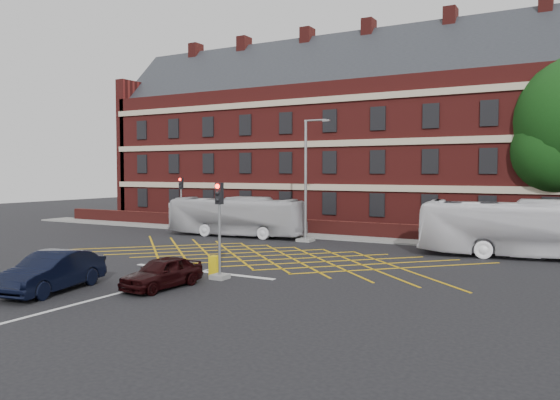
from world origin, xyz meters
The scene contains 16 objects.
ground centered at (0.00, 0.00, 0.00)m, with size 120.00×120.00×0.00m, color black.
victorian_building centered at (0.25, 22.00, 7.84)m, with size 51.00×12.17×20.40m.
boundary_wall centered at (0.00, 13.00, 0.55)m, with size 56.00×0.50×1.10m, color #511815.
far_pavement centered at (0.00, 12.00, 0.06)m, with size 60.00×3.00×0.12m, color slate.
box_junction_hatching centered at (0.00, 2.00, 0.01)m, with size 11.50×0.12×0.02m, color #CC990C.
stop_line centered at (0.00, -3.50, 0.01)m, with size 8.00×0.30×0.02m, color silver.
centre_line centered at (0.00, -10.00, 0.01)m, with size 0.15×14.00×0.02m, color silver.
bus_left centered at (-6.49, 9.18, 1.45)m, with size 2.44×10.43×2.90m, color silver.
bus_right centered at (13.16, 8.55, 1.61)m, with size 2.71×11.56×3.22m, color silver.
car_navy centered at (-2.55, -9.86, 0.79)m, with size 1.68×4.81×1.59m, color black.
car_maroon centered at (0.86, -7.25, 0.64)m, with size 1.52×3.77×1.28m, color black.
traffic_light_near centered at (1.81, -4.56, 1.76)m, with size 0.70×0.70×4.27m.
traffic_light_far centered at (-12.77, 10.58, 1.76)m, with size 0.70×0.70×4.27m.
street_lamp centered at (-0.59, 8.96, 2.78)m, with size 2.25×1.00×8.24m.
direction_signs centered at (-13.95, 11.10, 1.38)m, with size 1.10×0.16×2.20m.
utility_cabinet centered at (1.22, -4.13, 0.47)m, with size 0.41×0.38×0.93m, color gold.
Camera 1 is at (15.80, -24.18, 4.77)m, focal length 35.00 mm.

